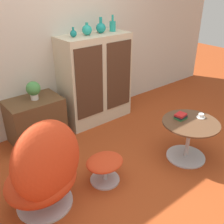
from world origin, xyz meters
name	(u,v)px	position (x,y,z in m)	size (l,w,h in m)	color
ground_plane	(139,181)	(0.00, 0.00, 0.00)	(12.00, 12.00, 0.00)	#9E3D19
wall_back	(51,30)	(0.00, 1.66, 1.30)	(6.40, 0.06, 2.60)	beige
sideboard	(95,79)	(0.46, 1.40, 0.62)	(0.98, 0.46, 1.23)	beige
tv_console	(36,120)	(-0.47, 1.40, 0.28)	(0.66, 0.46, 0.56)	brown
egg_chair	(45,171)	(-0.88, 0.28, 0.41)	(0.82, 0.78, 0.91)	#B7B7BC
ottoman	(105,165)	(-0.27, 0.23, 0.20)	(0.39, 0.33, 0.28)	#B7B7BC
coffee_table	(189,136)	(0.71, -0.05, 0.30)	(0.62, 0.62, 0.47)	#B7B7BC
vase_leftmost	(73,33)	(0.16, 1.41, 1.27)	(0.08, 0.08, 0.12)	#147A75
vase_inner_left	(87,30)	(0.36, 1.41, 1.29)	(0.13, 0.13, 0.15)	teal
vase_inner_right	(101,28)	(0.58, 1.41, 1.30)	(0.13, 0.13, 0.20)	teal
vase_rightmost	(113,26)	(0.78, 1.41, 1.30)	(0.09, 0.09, 0.21)	teal
potted_plant	(33,89)	(-0.44, 1.40, 0.69)	(0.17, 0.17, 0.23)	silver
teacup	(201,116)	(0.88, -0.06, 0.49)	(0.10, 0.10, 0.05)	white
book_stack	(181,116)	(0.68, 0.07, 0.50)	(0.13, 0.11, 0.06)	#237038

